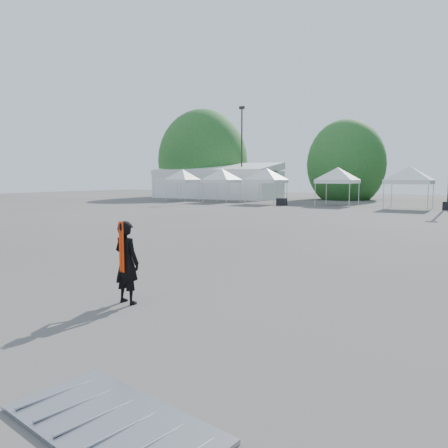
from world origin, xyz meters
The scene contains 13 objects.
ground centered at (0.00, 0.00, 0.00)m, with size 120.00×120.00×0.00m, color #474442.
marquee centered at (-22.00, 35.00, 1.97)m, with size 15.00×6.25×4.23m.
light_pole_west centered at (-18.00, 34.00, 5.77)m, with size 0.60×0.25×10.30m.
tree_far_w centered at (-26.00, 38.00, 4.54)m, with size 4.80×4.80×7.30m.
tree_mid_w centered at (-8.00, 40.00, 3.93)m, with size 4.16×4.16×6.33m.
tent_a centered at (-21.74, 27.96, 3.06)m, with size 3.82×3.82×3.88m.
tent_b centered at (-16.95, 28.11, 3.06)m, with size 4.13×4.13×3.88m.
tent_c centered at (-11.92, 27.87, 3.06)m, with size 4.41×4.41×3.88m.
tent_d centered at (-5.48, 28.87, 3.06)m, with size 4.49×4.49×3.88m.
tent_e centered at (0.59, 27.40, 3.06)m, with size 4.69×4.69×3.88m.
man centered at (0.32, -3.05, 0.79)m, with size 0.61×0.42×1.59m.
barrier_mid centered at (3.17, -6.19, 0.04)m, with size 2.38×1.42×0.07m.
crate_west centered at (-9.55, 26.15, 0.32)m, with size 0.83×0.65×0.65m, color black.
Camera 1 is at (6.16, -9.01, 2.38)m, focal length 35.00 mm.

